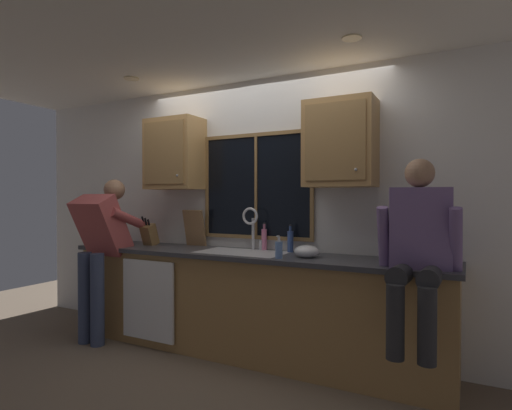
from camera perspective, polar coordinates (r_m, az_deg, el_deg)
name	(u,v)px	position (r m, az deg, el deg)	size (l,w,h in m)	color
back_wall	(262,212)	(3.99, 0.78, -0.96)	(5.90, 0.12, 2.55)	silver
ceiling	(140,8)	(2.87, -15.92, 24.87)	(5.90, 4.40, 0.04)	white
ceiling_downlight_left	(131,79)	(4.23, -16.97, 16.50)	(0.14, 0.14, 0.01)	#FFEAB2
ceiling_downlight_right	(352,38)	(3.21, 13.20, 21.69)	(0.14, 0.14, 0.01)	#FFEAB2
window_glass	(257,186)	(3.94, 0.08, 2.65)	(1.10, 0.02, 0.95)	black
window_frame_top	(256,135)	(3.98, 0.02, 9.76)	(1.17, 0.02, 0.04)	olive
window_frame_bottom	(256,237)	(3.95, 0.02, -4.51)	(1.17, 0.02, 0.04)	olive
window_frame_left	(207,187)	(4.23, -6.83, 2.52)	(0.04, 0.02, 0.95)	olive
window_frame_right	(312,185)	(3.71, 7.83, 2.76)	(0.04, 0.02, 0.95)	olive
window_mullion_center	(256,186)	(3.93, 0.00, 2.66)	(0.02, 0.02, 0.95)	olive
lower_cabinet_run	(244,305)	(3.81, -1.67, -13.78)	(3.50, 0.58, 0.88)	#A07744
countertop	(243,255)	(3.70, -1.82, -6.93)	(3.56, 0.62, 0.04)	#38383D
dishwasher_front	(148,300)	(4.04, -14.83, -12.70)	(0.60, 0.02, 0.74)	white
upper_cabinet_left	(174,154)	(4.31, -11.30, 6.95)	(0.57, 0.36, 0.72)	#B2844C
upper_cabinet_right	(340,144)	(3.50, 11.66, 8.37)	(0.57, 0.36, 0.72)	#B2844C
sink	(242,263)	(3.73, -2.01, -8.08)	(0.80, 0.46, 0.21)	#B7B7BC
faucet	(252,223)	(3.84, -0.59, -2.55)	(0.18, 0.09, 0.40)	silver
person_standing	(101,242)	(4.34, -20.82, -4.84)	(0.53, 0.67, 1.60)	#384260
person_sitting_on_counter	(418,243)	(2.96, 21.60, -4.96)	(0.54, 0.63, 1.26)	#262628
knife_block	(149,235)	(4.40, -14.63, -4.04)	(0.12, 0.18, 0.32)	olive
cutting_board	(194,228)	(4.24, -8.58, -3.19)	(0.24, 0.02, 0.37)	#997047
mixing_bowl	(307,252)	(3.41, 7.09, -6.46)	(0.21, 0.21, 0.10)	silver
soap_dispenser	(279,249)	(3.33, 3.20, -6.21)	(0.06, 0.07, 0.19)	#668CCC
bottle_green_glass	(290,241)	(3.72, 4.81, -5.00)	(0.05, 0.05, 0.25)	#334C8C
bottle_tall_clear	(264,239)	(3.86, 1.15, -4.72)	(0.05, 0.05, 0.26)	pink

